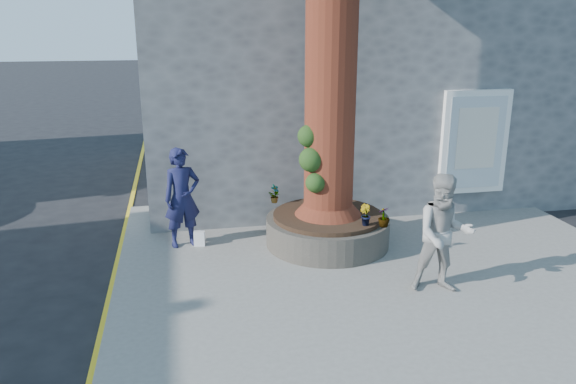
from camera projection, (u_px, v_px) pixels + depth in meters
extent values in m
plane|color=black|center=(311.00, 303.00, 8.63)|extent=(120.00, 120.00, 0.00)
cube|color=slate|center=(381.00, 265.00, 9.83)|extent=(9.00, 8.00, 0.12)
cube|color=yellow|center=(111.00, 291.00, 9.00)|extent=(0.10, 30.00, 0.01)
cube|color=#515357|center=(340.00, 67.00, 14.98)|extent=(10.00, 8.00, 6.00)
cube|color=white|center=(474.00, 142.00, 11.88)|extent=(1.50, 0.12, 2.20)
cube|color=silver|center=(476.00, 143.00, 11.83)|extent=(1.25, 0.04, 1.95)
cube|color=silver|center=(477.00, 138.00, 11.78)|extent=(0.90, 0.02, 1.30)
cylinder|color=black|center=(327.00, 231.00, 10.54)|extent=(2.30, 2.30, 0.52)
cylinder|color=black|center=(328.00, 216.00, 10.46)|extent=(2.04, 2.04, 0.08)
cylinder|color=#4E1B13|center=(332.00, 1.00, 9.36)|extent=(0.90, 0.90, 7.50)
cone|color=#4E1B13|center=(328.00, 196.00, 10.34)|extent=(1.24, 1.24, 0.70)
sphere|color=#1B3812|center=(311.00, 160.00, 9.87)|extent=(0.44, 0.44, 0.44)
sphere|color=#1B3812|center=(316.00, 183.00, 9.90)|extent=(0.36, 0.36, 0.36)
sphere|color=#1B3812|center=(309.00, 136.00, 9.86)|extent=(0.40, 0.40, 0.40)
imported|color=#16183C|center=(182.00, 198.00, 10.30)|extent=(0.77, 0.61, 1.86)
imported|color=#999692|center=(444.00, 234.00, 8.50)|extent=(1.04, 0.89, 1.87)
cube|color=white|center=(199.00, 238.00, 10.49)|extent=(0.22, 0.15, 0.28)
imported|color=gray|center=(275.00, 194.00, 11.03)|extent=(0.24, 0.22, 0.37)
imported|color=gray|center=(365.00, 215.00, 9.81)|extent=(0.26, 0.27, 0.37)
imported|color=gray|center=(384.00, 217.00, 9.74)|extent=(0.26, 0.26, 0.35)
imported|color=gray|center=(275.00, 196.00, 11.05)|extent=(0.33, 0.32, 0.27)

